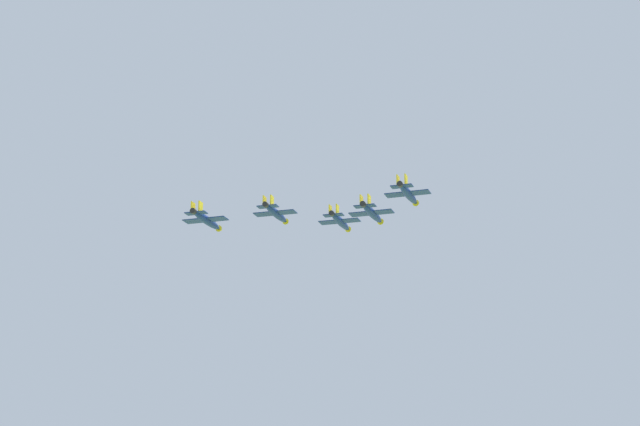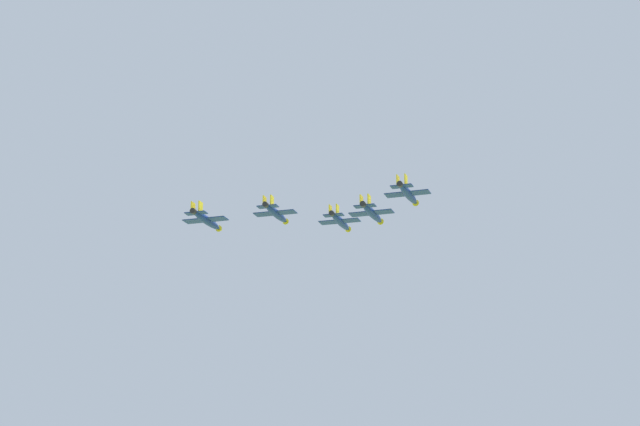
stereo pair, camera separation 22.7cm
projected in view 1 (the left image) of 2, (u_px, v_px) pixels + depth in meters
The scene contains 5 objects.
jet_lead at pixel (340, 222), 283.42m from camera, with size 14.15×13.10×3.59m.
jet_left_wingman at pixel (276, 213), 273.74m from camera, with size 14.22×13.20×3.61m.
jet_right_wingman at pixel (372, 213), 266.16m from camera, with size 14.57×13.08×3.64m.
jet_left_outer at pixel (207, 220), 262.95m from camera, with size 14.46×13.21×3.64m.
jet_right_outer at pixel (408, 194), 249.55m from camera, with size 13.89×12.55×3.48m.
Camera 1 is at (-160.04, -232.19, 60.95)m, focal length 63.53 mm.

